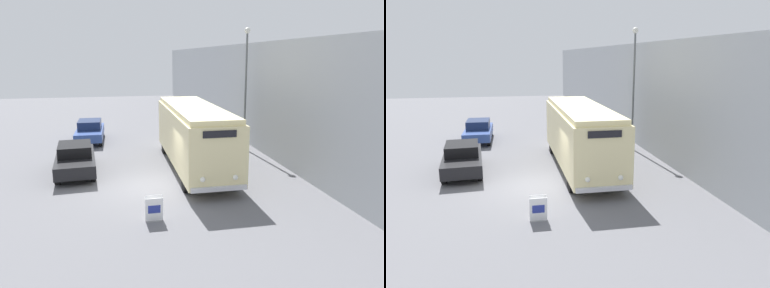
# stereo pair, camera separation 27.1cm
# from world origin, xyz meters

# --- Properties ---
(ground_plane) EXTENTS (80.00, 80.00, 0.00)m
(ground_plane) POSITION_xyz_m (0.00, 0.00, 0.00)
(ground_plane) COLOR slate
(building_wall_right) EXTENTS (0.30, 60.00, 6.60)m
(building_wall_right) POSITION_xyz_m (7.51, 10.00, 3.30)
(building_wall_right) COLOR #9EA3A8
(building_wall_right) RESTS_ON ground_plane
(vintage_bus) EXTENTS (2.47, 9.74, 3.30)m
(vintage_bus) POSITION_xyz_m (2.58, 2.39, 1.85)
(vintage_bus) COLOR black
(vintage_bus) RESTS_ON ground_plane
(sign_board) EXTENTS (0.63, 0.35, 0.92)m
(sign_board) POSITION_xyz_m (-0.17, -3.67, 0.44)
(sign_board) COLOR gray
(sign_board) RESTS_ON ground_plane
(streetlamp) EXTENTS (0.36, 0.36, 7.44)m
(streetlamp) POSITION_xyz_m (6.60, 5.91, 4.72)
(streetlamp) COLOR #595E60
(streetlamp) RESTS_ON ground_plane
(parked_car_near) EXTENTS (2.22, 4.80, 1.47)m
(parked_car_near) POSITION_xyz_m (-3.43, 2.87, 0.75)
(parked_car_near) COLOR black
(parked_car_near) RESTS_ON ground_plane
(parked_car_mid) EXTENTS (1.81, 4.55, 1.47)m
(parked_car_mid) POSITION_xyz_m (-3.10, 10.11, 0.75)
(parked_car_mid) COLOR black
(parked_car_mid) RESTS_ON ground_plane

